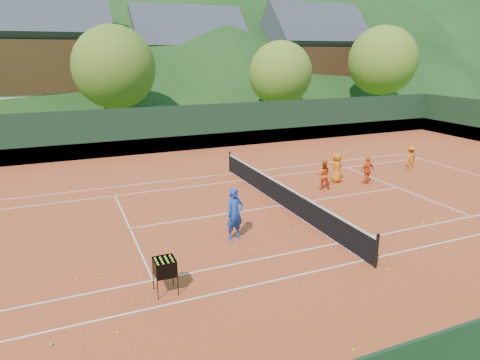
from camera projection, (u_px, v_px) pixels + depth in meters
name	position (u px, v px, depth m)	size (l,w,h in m)	color
ground	(282.00, 206.00, 18.31)	(400.00, 400.00, 0.00)	#32551A
clay_court	(282.00, 206.00, 18.31)	(40.00, 24.00, 0.02)	#BB411E
coach	(235.00, 214.00, 14.77)	(0.67, 0.44, 1.85)	#1A3EAE
student_a	(323.00, 175.00, 20.38)	(0.67, 0.53, 1.39)	#D74813
student_b	(367.00, 171.00, 21.13)	(0.80, 0.33, 1.37)	#F45215
student_c	(337.00, 168.00, 21.40)	(0.74, 0.48, 1.51)	orange
student_d	(410.00, 158.00, 23.43)	(0.93, 0.53, 1.44)	#D16612
tennis_ball_2	(238.00, 220.00, 16.64)	(0.07, 0.07, 0.07)	yellow
tennis_ball_3	(436.00, 219.00, 16.68)	(0.07, 0.07, 0.07)	yellow
tennis_ball_4	(387.00, 234.00, 15.35)	(0.07, 0.07, 0.07)	yellow
tennis_ball_5	(170.00, 246.00, 14.40)	(0.07, 0.07, 0.07)	yellow
tennis_ball_6	(118.00, 332.00, 9.95)	(0.07, 0.07, 0.07)	yellow
tennis_ball_7	(171.00, 257.00, 13.64)	(0.07, 0.07, 0.07)	yellow
tennis_ball_8	(447.00, 248.00, 14.25)	(0.07, 0.07, 0.07)	yellow
tennis_ball_9	(100.00, 275.00, 12.54)	(0.07, 0.07, 0.07)	yellow
tennis_ball_10	(353.00, 204.00, 18.38)	(0.07, 0.07, 0.07)	yellow
tennis_ball_11	(77.00, 279.00, 12.30)	(0.07, 0.07, 0.07)	yellow
tennis_ball_13	(406.00, 220.00, 16.59)	(0.07, 0.07, 0.07)	yellow
tennis_ball_14	(345.00, 223.00, 16.31)	(0.07, 0.07, 0.07)	yellow
tennis_ball_15	(296.00, 231.00, 15.64)	(0.07, 0.07, 0.07)	yellow
tennis_ball_16	(51.00, 344.00, 9.54)	(0.07, 0.07, 0.07)	yellow
tennis_ball_17	(353.00, 350.00, 9.36)	(0.07, 0.07, 0.07)	yellow
tennis_ball_18	(388.00, 270.00, 12.83)	(0.07, 0.07, 0.07)	yellow
tennis_ball_21	(244.00, 233.00, 15.45)	(0.07, 0.07, 0.07)	yellow
tennis_ball_22	(423.00, 223.00, 16.30)	(0.07, 0.07, 0.07)	yellow
tennis_ball_23	(251.00, 249.00, 14.19)	(0.07, 0.07, 0.07)	yellow
tennis_ball_25	(422.00, 202.00, 18.68)	(0.07, 0.07, 0.07)	yellow
tennis_ball_26	(180.00, 271.00, 12.71)	(0.07, 0.07, 0.07)	yellow
court_lines	(282.00, 205.00, 18.31)	(23.83, 11.03, 0.00)	white
tennis_net	(282.00, 194.00, 18.16)	(0.10, 12.07, 1.10)	black
perimeter_fence	(282.00, 177.00, 17.95)	(40.40, 24.24, 3.00)	black
ball_hopper	(165.00, 268.00, 11.46)	(0.57, 0.57, 1.00)	black
chalet_left	(33.00, 60.00, 39.41)	(13.80, 9.93, 12.92)	beige
chalet_mid	(188.00, 64.00, 49.12)	(12.65, 8.82, 11.45)	beige
chalet_right	(311.00, 62.00, 50.75)	(11.50, 8.82, 11.91)	beige
tree_b	(114.00, 67.00, 32.97)	(6.40, 6.40, 8.40)	#402719
tree_c	(281.00, 73.00, 37.51)	(5.60, 5.60, 7.35)	#42291A
tree_d	(382.00, 61.00, 42.61)	(6.80, 6.80, 8.93)	#3D2818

